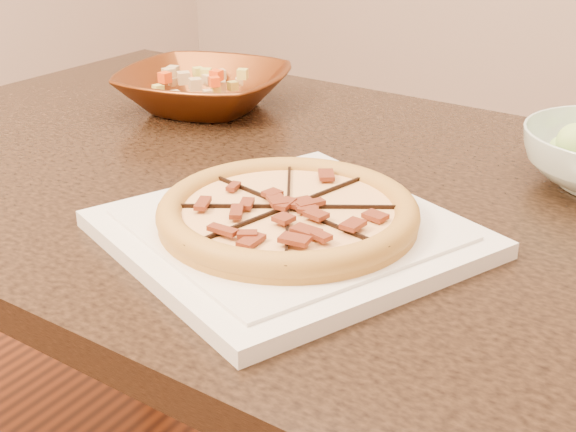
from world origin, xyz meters
name	(u,v)px	position (x,y,z in m)	size (l,w,h in m)	color
dining_table	(277,246)	(-0.16, -0.17, 0.64)	(1.34, 0.91, 0.75)	#362315
plate	(288,233)	(-0.03, -0.34, 0.76)	(0.44, 0.44, 0.02)	silver
pizza	(288,213)	(-0.03, -0.34, 0.78)	(0.28, 0.28, 0.03)	#BB853A
bronze_bowl	(204,89)	(-0.41, 0.00, 0.78)	(0.26, 0.26, 0.06)	brown
mixed_dish	(202,61)	(-0.41, 0.00, 0.83)	(0.12, 0.13, 0.03)	tan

